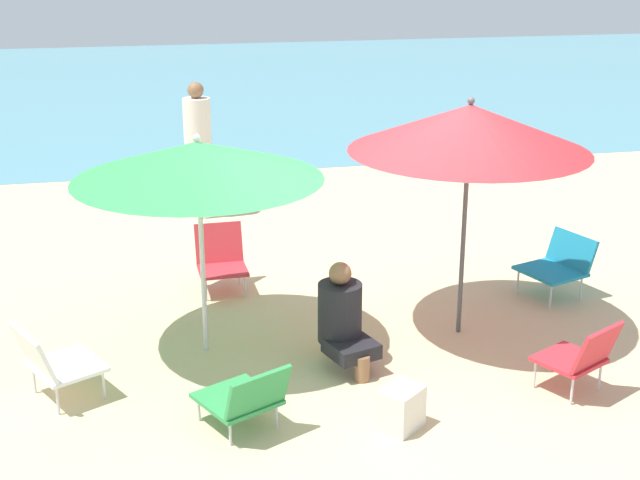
{
  "coord_description": "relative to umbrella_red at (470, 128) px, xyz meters",
  "views": [
    {
      "loc": [
        -1.91,
        -6.53,
        3.31
      ],
      "look_at": [
        -0.37,
        0.83,
        0.7
      ],
      "focal_mm": 49.58,
      "sensor_mm": 36.0,
      "label": 1
    }
  ],
  "objects": [
    {
      "name": "ground_plane",
      "position": [
        -0.73,
        -0.14,
        -1.82
      ],
      "size": [
        40.0,
        40.0,
        0.0
      ],
      "primitive_type": "plane",
      "color": "#D3BC8C"
    },
    {
      "name": "sea_water",
      "position": [
        -0.73,
        13.85,
        -1.81
      ],
      "size": [
        40.0,
        16.0,
        0.01
      ],
      "primitive_type": "cube",
      "color": "#5693A3",
      "rests_on": "ground_plane"
    },
    {
      "name": "umbrella_red",
      "position": [
        0.0,
        0.0,
        0.0
      ],
      "size": [
        2.0,
        2.0,
        2.07
      ],
      "color": "#4C4C51",
      "rests_on": "ground_plane"
    },
    {
      "name": "umbrella_green",
      "position": [
        -2.2,
        0.1,
        -0.18
      ],
      "size": [
        2.0,
        2.0,
        1.85
      ],
      "color": "silver",
      "rests_on": "ground_plane"
    },
    {
      "name": "beach_chair_a",
      "position": [
        0.5,
        -1.24,
        -1.49
      ],
      "size": [
        0.63,
        0.66,
        0.61
      ],
      "rotation": [
        0.0,
        0.0,
        2.06
      ],
      "color": "red",
      "rests_on": "ground_plane"
    },
    {
      "name": "beach_chair_b",
      "position": [
        -3.38,
        -0.53,
        -1.49
      ],
      "size": [
        0.73,
        0.72,
        0.62
      ],
      "rotation": [
        0.0,
        0.0,
        0.49
      ],
      "color": "white",
      "rests_on": "ground_plane"
    },
    {
      "name": "beach_chair_c",
      "position": [
        -2.04,
        -1.24,
        -1.55
      ],
      "size": [
        0.7,
        0.75,
        0.53
      ],
      "rotation": [
        0.0,
        0.0,
        2.03
      ],
      "color": "#33934C",
      "rests_on": "ground_plane"
    },
    {
      "name": "beach_chair_d",
      "position": [
        -1.93,
        1.43,
        -1.49
      ],
      "size": [
        0.48,
        0.54,
        0.63
      ],
      "rotation": [
        0.0,
        0.0,
        -1.54
      ],
      "color": "red",
      "rests_on": "ground_plane"
    },
    {
      "name": "beach_chair_e",
      "position": [
        1.22,
        0.6,
        -1.5
      ],
      "size": [
        0.72,
        0.7,
        0.59
      ],
      "rotation": [
        0.0,
        0.0,
        -2.81
      ],
      "color": "teal",
      "rests_on": "ground_plane"
    },
    {
      "name": "person_a",
      "position": [
        -1.15,
        -0.42,
        -1.4
      ],
      "size": [
        0.46,
        0.57,
        0.88
      ],
      "rotation": [
        0.0,
        0.0,
        5.03
      ],
      "color": "black",
      "rests_on": "ground_plane"
    },
    {
      "name": "person_b",
      "position": [
        -1.94,
        3.84,
        -0.99
      ],
      "size": [
        0.33,
        0.33,
        1.66
      ],
      "rotation": [
        0.0,
        0.0,
        0.14
      ],
      "color": "silver",
      "rests_on": "ground_plane"
    },
    {
      "name": "beach_bag",
      "position": [
        -0.96,
        -1.43,
        -1.66
      ],
      "size": [
        0.38,
        0.37,
        0.31
      ],
      "primitive_type": "cube",
      "rotation": [
        0.0,
        0.0,
        3.83
      ],
      "color": "silver",
      "rests_on": "ground_plane"
    }
  ]
}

